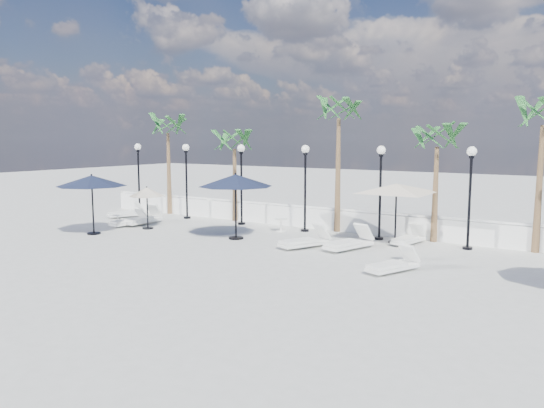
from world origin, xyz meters
The scene contains 27 objects.
ground centered at (0.00, 0.00, 0.00)m, with size 100.00×100.00×0.00m, color #A0A19C.
balustrade centered at (0.00, 7.50, 0.47)m, with size 26.00×0.30×1.01m.
lamppost_0 centered at (-10.50, 6.50, 2.49)m, with size 0.36×0.36×3.84m.
lamppost_1 centered at (-7.00, 6.50, 2.49)m, with size 0.36×0.36×3.84m.
lamppost_2 centered at (-3.50, 6.50, 2.49)m, with size 0.36×0.36×3.84m.
lamppost_3 centered at (0.00, 6.50, 2.49)m, with size 0.36×0.36×3.84m.
lamppost_4 centered at (3.50, 6.50, 2.49)m, with size 0.36×0.36×3.84m.
lamppost_5 centered at (7.00, 6.50, 2.49)m, with size 0.36×0.36×3.84m.
palm_0 centered at (-9.00, 7.30, 4.53)m, with size 2.60×2.60×5.50m.
palm_1 centered at (-4.50, 7.30, 3.75)m, with size 2.60×2.60×4.70m.
palm_2 centered at (1.20, 7.30, 5.12)m, with size 2.60×2.60×6.10m.
palm_3 centered at (5.50, 7.30, 3.95)m, with size 2.60×2.60×4.90m.
palm_4 centered at (9.20, 7.30, 4.73)m, with size 2.60×2.60×5.70m.
lounger_0 centered at (-7.50, 3.90, 0.27)m, with size 0.85×2.21×0.81m.
lounger_1 centered at (-9.90, 5.01, 0.24)m, with size 1.32×1.96×0.71m.
lounger_2 centered at (-7.75, 3.26, 0.23)m, with size 0.77×1.90×0.69m.
lounger_3 centered at (1.75, 3.41, 0.26)m, with size 1.45×2.17×0.78m.
lounger_4 centered at (4.83, 6.22, 0.23)m, with size 0.90×1.88×0.68m.
lounger_5 centered at (5.87, 1.71, 0.24)m, with size 1.27×1.98×0.71m.
lounger_6 centered at (3.31, 4.00, 0.27)m, with size 1.29×2.26×0.81m.
side_table_0 centered at (-8.44, 3.18, 0.28)m, with size 0.48×0.48×0.47m.
side_table_1 centered at (-0.88, 5.88, 0.34)m, with size 0.59×0.59×0.57m.
side_table_2 centered at (5.65, 3.41, 0.27)m, with size 0.46×0.46×0.45m.
parasol_navy_left centered at (-7.34, 0.91, 2.31)m, with size 2.97×2.97×2.62m.
parasol_navy_mid centered at (-1.52, 3.42, 2.41)m, with size 3.06×3.06×2.74m.
parasol_cream_sq_a centered at (4.29, 6.20, 2.35)m, with size 5.18×5.18×2.54m.
parasol_cream_small centered at (-6.39, 3.17, 1.68)m, with size 1.60×1.60×1.96m.
Camera 1 is at (11.50, -13.83, 4.16)m, focal length 35.00 mm.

